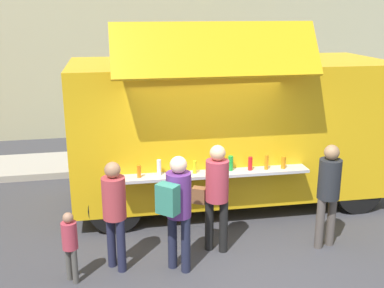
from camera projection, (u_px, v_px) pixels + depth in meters
The scene contains 9 objects.
ground_plane at pixel (224, 265), 6.92m from camera, with size 60.00×60.00×0.00m, color #38383D.
curb_strip at pixel (34, 166), 10.98m from camera, with size 28.00×1.60×0.15m, color #9E998E.
food_truck_main at pixel (229, 126), 8.88m from camera, with size 5.88×2.97×3.47m.
trash_bin at pixel (336, 137), 12.04m from camera, with size 0.60×0.60×0.92m, color #2E6435.
customer_front_ordering at pixel (216, 189), 7.06m from camera, with size 0.55×0.42×1.72m.
customer_mid_with_backpack at pixel (177, 203), 6.48m from camera, with size 0.53×0.54×1.73m.
customer_rear_waiting at pixel (114, 207), 6.56m from camera, with size 0.33×0.33×1.64m.
customer_extra_browsing at pixel (329, 187), 7.19m from camera, with size 0.35×0.34×1.69m.
child_near_queue at pixel (70, 241), 6.34m from camera, with size 0.21×0.21×1.04m.
Camera 1 is at (-1.69, -5.91, 3.68)m, focal length 43.62 mm.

